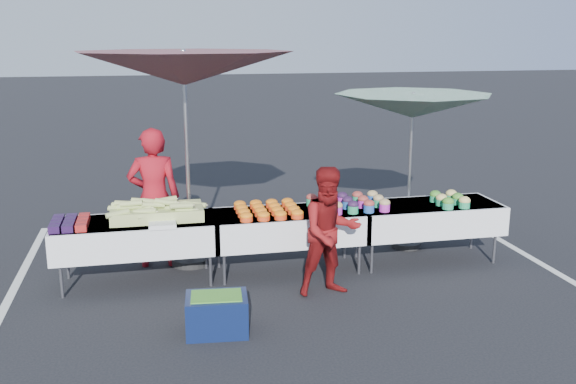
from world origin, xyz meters
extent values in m
plane|color=black|center=(0.00, 0.00, 0.00)|extent=(80.00, 80.00, 0.00)
cube|color=silver|center=(-3.20, 0.00, 0.00)|extent=(0.10, 5.00, 0.00)
cube|color=silver|center=(3.20, 0.00, 0.00)|extent=(0.10, 5.00, 0.00)
cube|color=white|center=(-1.80, 0.00, 0.73)|extent=(1.80, 0.75, 0.04)
cube|color=white|center=(-1.80, 0.00, 0.57)|extent=(1.86, 0.81, 0.36)
cylinder|color=slate|center=(-2.62, -0.29, 0.20)|extent=(0.04, 0.04, 0.39)
cylinder|color=slate|center=(-2.62, 0.29, 0.20)|extent=(0.04, 0.04, 0.39)
cylinder|color=slate|center=(-0.98, -0.29, 0.20)|extent=(0.04, 0.04, 0.39)
cylinder|color=slate|center=(-0.98, 0.29, 0.20)|extent=(0.04, 0.04, 0.39)
cube|color=white|center=(0.00, 0.00, 0.73)|extent=(1.80, 0.75, 0.04)
cube|color=white|center=(0.00, 0.00, 0.57)|extent=(1.86, 0.81, 0.36)
cylinder|color=slate|center=(-0.82, -0.29, 0.20)|extent=(0.04, 0.04, 0.39)
cylinder|color=slate|center=(-0.82, 0.29, 0.20)|extent=(0.04, 0.04, 0.39)
cylinder|color=slate|center=(0.82, -0.29, 0.20)|extent=(0.04, 0.04, 0.39)
cylinder|color=slate|center=(0.82, 0.29, 0.20)|extent=(0.04, 0.04, 0.39)
cube|color=white|center=(1.80, 0.00, 0.73)|extent=(1.80, 0.75, 0.04)
cube|color=white|center=(1.80, 0.00, 0.57)|extent=(1.86, 0.81, 0.36)
cylinder|color=slate|center=(0.98, -0.29, 0.20)|extent=(0.04, 0.04, 0.39)
cylinder|color=slate|center=(0.98, 0.29, 0.20)|extent=(0.04, 0.04, 0.39)
cylinder|color=slate|center=(2.62, -0.29, 0.20)|extent=(0.04, 0.04, 0.39)
cylinder|color=slate|center=(2.62, 0.29, 0.20)|extent=(0.04, 0.04, 0.39)
cube|color=black|center=(-2.65, -0.27, 0.79)|extent=(0.12, 0.12, 0.08)
cube|color=black|center=(-2.65, -0.13, 0.79)|extent=(0.12, 0.12, 0.08)
cube|color=black|center=(-2.65, 0.01, 0.79)|extent=(0.12, 0.12, 0.08)
cube|color=black|center=(-2.65, 0.15, 0.79)|extent=(0.12, 0.12, 0.08)
cube|color=black|center=(-2.51, -0.27, 0.79)|extent=(0.12, 0.12, 0.08)
cube|color=black|center=(-2.51, -0.13, 0.79)|extent=(0.12, 0.12, 0.08)
cube|color=black|center=(-2.51, 0.01, 0.79)|extent=(0.12, 0.12, 0.08)
cube|color=black|center=(-2.51, 0.15, 0.79)|extent=(0.12, 0.12, 0.08)
cube|color=maroon|center=(-2.37, -0.27, 0.79)|extent=(0.12, 0.12, 0.08)
cube|color=maroon|center=(-2.37, -0.13, 0.79)|extent=(0.12, 0.12, 0.08)
cube|color=maroon|center=(-2.37, 0.01, 0.79)|extent=(0.12, 0.12, 0.08)
cube|color=maroon|center=(-2.37, 0.15, 0.79)|extent=(0.12, 0.12, 0.08)
cube|color=#B0CC68|center=(-1.55, 0.05, 0.82)|extent=(1.05, 0.55, 0.14)
cylinder|color=#B0CC68|center=(-1.25, 0.20, 0.85)|extent=(0.27, 0.09, 0.10)
cylinder|color=#B0CC68|center=(-1.93, 0.10, 0.92)|extent=(0.27, 0.14, 0.07)
cylinder|color=#B0CC68|center=(-1.44, -0.06, 0.97)|extent=(0.27, 0.14, 0.09)
cylinder|color=#B0CC68|center=(-1.97, 0.08, 0.87)|extent=(0.27, 0.15, 0.10)
cylinder|color=#B0CC68|center=(-1.73, -0.01, 0.91)|extent=(0.27, 0.15, 0.08)
cylinder|color=#B0CC68|center=(-1.59, 0.09, 0.94)|extent=(0.27, 0.10, 0.10)
cylinder|color=#B0CC68|center=(-1.59, -0.03, 0.94)|extent=(0.27, 0.07, 0.08)
cylinder|color=#B0CC68|center=(-1.68, -0.13, 0.90)|extent=(0.27, 0.14, 0.09)
cylinder|color=#B0CC68|center=(-1.71, 0.25, 0.92)|extent=(0.27, 0.12, 0.08)
cylinder|color=#B0CC68|center=(-1.09, 0.14, 0.87)|extent=(0.27, 0.16, 0.08)
cylinder|color=#B0CC68|center=(-1.86, 0.01, 0.92)|extent=(0.27, 0.11, 0.07)
cylinder|color=#B0CC68|center=(-1.64, -0.18, 0.85)|extent=(0.27, 0.10, 0.07)
cylinder|color=#B0CC68|center=(-1.44, 0.19, 0.93)|extent=(0.27, 0.12, 0.08)
cylinder|color=#B0CC68|center=(-1.98, -0.17, 0.90)|extent=(0.27, 0.15, 0.08)
cylinder|color=#B0CC68|center=(-1.89, 0.09, 0.94)|extent=(0.27, 0.10, 0.08)
cylinder|color=#B0CC68|center=(-1.34, 0.00, 0.90)|extent=(0.27, 0.16, 0.10)
cylinder|color=#B0CC68|center=(-1.83, -0.02, 0.97)|extent=(0.27, 0.12, 0.09)
cylinder|color=#B0CC68|center=(-1.28, -0.18, 0.95)|extent=(0.27, 0.09, 0.07)
cylinder|color=#B0CC68|center=(-1.22, -0.15, 0.88)|extent=(0.27, 0.10, 0.09)
cube|color=white|center=(-1.50, -0.30, 0.78)|extent=(0.30, 0.25, 0.05)
cylinder|color=#E24119|center=(-0.55, -0.28, 0.78)|extent=(0.15, 0.15, 0.05)
ellipsoid|color=#F89C0E|center=(-0.55, -0.28, 0.81)|extent=(0.15, 0.15, 0.08)
cylinder|color=#E24119|center=(-0.55, -0.10, 0.78)|extent=(0.15, 0.15, 0.05)
ellipsoid|color=#F89C0E|center=(-0.55, -0.10, 0.81)|extent=(0.15, 0.15, 0.08)
cylinder|color=#E24119|center=(-0.55, 0.08, 0.78)|extent=(0.15, 0.15, 0.05)
ellipsoid|color=#F89C0E|center=(-0.55, 0.08, 0.81)|extent=(0.15, 0.15, 0.08)
cylinder|color=#E24119|center=(-0.55, 0.26, 0.78)|extent=(0.15, 0.15, 0.05)
ellipsoid|color=#F89C0E|center=(-0.55, 0.26, 0.81)|extent=(0.15, 0.15, 0.08)
cylinder|color=#E24119|center=(-0.35, -0.28, 0.78)|extent=(0.15, 0.15, 0.05)
ellipsoid|color=#F89C0E|center=(-0.35, -0.28, 0.81)|extent=(0.15, 0.15, 0.08)
cylinder|color=#E24119|center=(-0.35, -0.10, 0.78)|extent=(0.15, 0.15, 0.05)
ellipsoid|color=#F89C0E|center=(-0.35, -0.10, 0.81)|extent=(0.15, 0.15, 0.08)
cylinder|color=#E24119|center=(-0.35, 0.08, 0.78)|extent=(0.15, 0.15, 0.05)
ellipsoid|color=#F89C0E|center=(-0.35, 0.08, 0.81)|extent=(0.15, 0.15, 0.08)
cylinder|color=#E24119|center=(-0.35, 0.26, 0.78)|extent=(0.15, 0.15, 0.05)
ellipsoid|color=#F89C0E|center=(-0.35, 0.26, 0.81)|extent=(0.15, 0.15, 0.08)
cylinder|color=#E24119|center=(-0.15, -0.28, 0.78)|extent=(0.15, 0.15, 0.05)
ellipsoid|color=#F89C0E|center=(-0.15, -0.28, 0.81)|extent=(0.15, 0.15, 0.08)
cylinder|color=#E24119|center=(-0.15, -0.10, 0.78)|extent=(0.15, 0.15, 0.05)
ellipsoid|color=#F89C0E|center=(-0.15, -0.10, 0.81)|extent=(0.15, 0.15, 0.08)
cylinder|color=#E24119|center=(-0.15, 0.08, 0.78)|extent=(0.15, 0.15, 0.05)
ellipsoid|color=#F89C0E|center=(-0.15, 0.08, 0.81)|extent=(0.15, 0.15, 0.08)
cylinder|color=#E24119|center=(-0.15, 0.26, 0.78)|extent=(0.15, 0.15, 0.05)
ellipsoid|color=#F89C0E|center=(-0.15, 0.26, 0.81)|extent=(0.15, 0.15, 0.08)
cylinder|color=#E24119|center=(0.05, -0.28, 0.78)|extent=(0.15, 0.15, 0.05)
ellipsoid|color=#F89C0E|center=(0.05, -0.28, 0.81)|extent=(0.15, 0.15, 0.08)
cylinder|color=#E24119|center=(0.05, -0.10, 0.78)|extent=(0.15, 0.15, 0.05)
ellipsoid|color=#F89C0E|center=(0.05, -0.10, 0.81)|extent=(0.15, 0.15, 0.08)
cylinder|color=#E24119|center=(0.05, 0.08, 0.78)|extent=(0.15, 0.15, 0.05)
ellipsoid|color=#F89C0E|center=(0.05, 0.08, 0.81)|extent=(0.15, 0.15, 0.08)
cylinder|color=#E24119|center=(0.05, 0.26, 0.78)|extent=(0.15, 0.15, 0.05)
ellipsoid|color=#F89C0E|center=(0.05, 0.26, 0.81)|extent=(0.15, 0.15, 0.08)
cylinder|color=#2455A9|center=(0.35, -0.22, 0.80)|extent=(0.13, 0.13, 0.10)
ellipsoid|color=maroon|center=(0.35, -0.22, 0.86)|extent=(0.14, 0.14, 0.10)
cylinder|color=#C129B4|center=(0.35, 0.00, 0.80)|extent=(0.13, 0.13, 0.10)
ellipsoid|color=maroon|center=(0.35, 0.00, 0.86)|extent=(0.14, 0.14, 0.10)
cylinder|color=#279C63|center=(0.35, 0.22, 0.80)|extent=(0.13, 0.13, 0.10)
ellipsoid|color=maroon|center=(0.35, 0.22, 0.86)|extent=(0.14, 0.14, 0.10)
cylinder|color=#C129B4|center=(0.55, -0.22, 0.80)|extent=(0.13, 0.13, 0.10)
ellipsoid|color=tan|center=(0.55, -0.22, 0.86)|extent=(0.14, 0.14, 0.10)
cylinder|color=#279C63|center=(0.55, 0.00, 0.80)|extent=(0.13, 0.13, 0.10)
ellipsoid|color=tan|center=(0.55, 0.00, 0.86)|extent=(0.14, 0.14, 0.10)
cylinder|color=#2455A9|center=(0.55, 0.22, 0.80)|extent=(0.13, 0.13, 0.10)
ellipsoid|color=tan|center=(0.55, 0.22, 0.86)|extent=(0.14, 0.14, 0.10)
cylinder|color=#279C63|center=(0.75, -0.22, 0.80)|extent=(0.13, 0.13, 0.10)
ellipsoid|color=#211433|center=(0.75, -0.22, 0.86)|extent=(0.14, 0.14, 0.10)
cylinder|color=#2455A9|center=(0.75, 0.00, 0.80)|extent=(0.13, 0.13, 0.10)
ellipsoid|color=#211433|center=(0.75, 0.00, 0.86)|extent=(0.14, 0.14, 0.10)
cylinder|color=#C129B4|center=(0.75, 0.22, 0.80)|extent=(0.13, 0.13, 0.10)
ellipsoid|color=#211433|center=(0.75, 0.22, 0.86)|extent=(0.14, 0.14, 0.10)
cylinder|color=#2455A9|center=(0.95, -0.22, 0.80)|extent=(0.13, 0.13, 0.10)
ellipsoid|color=maroon|center=(0.95, -0.22, 0.86)|extent=(0.14, 0.14, 0.10)
cylinder|color=#C129B4|center=(0.95, 0.00, 0.80)|extent=(0.13, 0.13, 0.10)
ellipsoid|color=maroon|center=(0.95, 0.00, 0.86)|extent=(0.14, 0.14, 0.10)
cylinder|color=#279C63|center=(0.95, 0.22, 0.80)|extent=(0.13, 0.13, 0.10)
ellipsoid|color=maroon|center=(0.95, 0.22, 0.86)|extent=(0.14, 0.14, 0.10)
cylinder|color=#C129B4|center=(1.15, -0.22, 0.80)|extent=(0.13, 0.13, 0.10)
ellipsoid|color=tan|center=(1.15, -0.22, 0.86)|extent=(0.14, 0.14, 0.10)
cylinder|color=#279C63|center=(1.15, 0.00, 0.80)|extent=(0.13, 0.13, 0.10)
ellipsoid|color=tan|center=(1.15, 0.00, 0.86)|extent=(0.14, 0.14, 0.10)
cylinder|color=#2455A9|center=(1.15, 0.22, 0.80)|extent=(0.13, 0.13, 0.10)
ellipsoid|color=tan|center=(1.15, 0.22, 0.86)|extent=(0.14, 0.14, 0.10)
cylinder|color=#279C63|center=(1.95, -0.28, 0.79)|extent=(0.14, 0.14, 0.08)
ellipsoid|color=#458323|center=(1.95, -0.28, 0.84)|extent=(0.14, 0.14, 0.11)
cylinder|color=#279C63|center=(1.95, -0.10, 0.79)|extent=(0.14, 0.14, 0.08)
ellipsoid|color=tan|center=(1.95, -0.10, 0.84)|extent=(0.14, 0.14, 0.11)
cylinder|color=#279C63|center=(1.95, 0.08, 0.79)|extent=(0.14, 0.14, 0.08)
ellipsoid|color=#458323|center=(1.95, 0.08, 0.84)|extent=(0.14, 0.14, 0.11)
cylinder|color=#279C63|center=(2.17, -0.28, 0.79)|extent=(0.14, 0.14, 0.08)
ellipsoid|color=tan|center=(2.17, -0.28, 0.84)|extent=(0.14, 0.14, 0.11)
cylinder|color=#279C63|center=(2.17, -0.10, 0.79)|extent=(0.14, 0.14, 0.08)
ellipsoid|color=#458323|center=(2.17, -0.10, 0.84)|extent=(0.14, 0.14, 0.11)
cylinder|color=#279C63|center=(2.17, 0.08, 0.79)|extent=(0.14, 0.14, 0.08)
ellipsoid|color=tan|center=(2.17, 0.08, 0.84)|extent=(0.14, 0.14, 0.11)
imported|color=maroon|center=(-1.57, 0.55, 0.87)|extent=(0.65, 0.44, 1.75)
imported|color=maroon|center=(0.30, -0.80, 0.73)|extent=(0.76, 0.62, 1.45)
cylinder|color=black|center=(-1.15, 0.50, 0.05)|extent=(0.50, 0.50, 0.09)
cylinder|color=#B2B2B2|center=(-1.15, 0.50, 1.31)|extent=(0.05, 0.05, 2.62)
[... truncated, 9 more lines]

